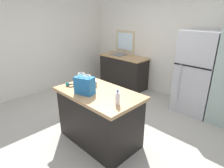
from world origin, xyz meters
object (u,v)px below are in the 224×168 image
object	(u,v)px
kitchen_island	(99,117)
ear_defenders	(72,85)
bottle	(118,98)
refrigerator	(197,73)
shopping_bag	(85,85)
small_box	(93,83)

from	to	relation	value
kitchen_island	ear_defenders	xyz separation A→B (m)	(-0.51, -0.15, 0.47)
ear_defenders	bottle	bearing A→B (deg)	2.55
refrigerator	bottle	distance (m)	2.27
ear_defenders	kitchen_island	bearing A→B (deg)	16.31
kitchen_island	shopping_bag	xyz separation A→B (m)	(-0.10, -0.19, 0.58)
refrigerator	shopping_bag	world-z (taller)	refrigerator
bottle	shopping_bag	bearing A→B (deg)	-172.26
shopping_bag	bottle	world-z (taller)	shopping_bag
kitchen_island	small_box	size ratio (longest dim) A/B	9.42
small_box	ear_defenders	world-z (taller)	small_box
shopping_bag	refrigerator	bearing A→B (deg)	71.86
kitchen_island	refrigerator	world-z (taller)	refrigerator
shopping_bag	ear_defenders	xyz separation A→B (m)	(-0.42, 0.04, -0.11)
refrigerator	shopping_bag	bearing A→B (deg)	-108.14
small_box	ear_defenders	xyz separation A→B (m)	(-0.24, -0.27, -0.03)
refrigerator	shopping_bag	distance (m)	2.47
shopping_bag	small_box	distance (m)	0.36
bottle	ear_defenders	xyz separation A→B (m)	(-1.02, -0.05, -0.07)
shopping_bag	bottle	size ratio (longest dim) A/B	1.51
small_box	ear_defenders	bearing A→B (deg)	-132.04
refrigerator	ear_defenders	size ratio (longest dim) A/B	8.21
refrigerator	shopping_bag	xyz separation A→B (m)	(-0.77, -2.34, 0.16)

